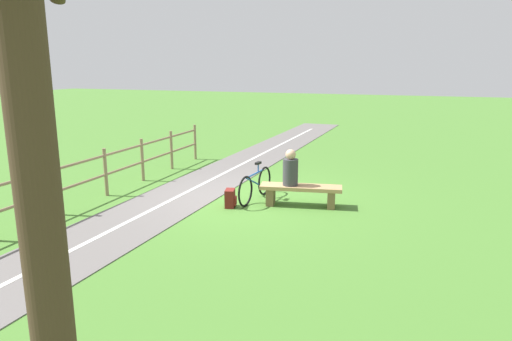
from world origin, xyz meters
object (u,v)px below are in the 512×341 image
at_px(backpack, 230,198).
at_px(tree_far_left, 41,217).
at_px(bench, 301,192).
at_px(bicycle, 255,185).
at_px(person_seated, 290,170).

distance_m(backpack, tree_far_left, 7.07).
xyz_separation_m(bench, bicycle, (1.06, -0.04, 0.04)).
relative_size(person_seated, backpack, 2.02).
bearing_deg(person_seated, tree_far_left, 83.24).
distance_m(person_seated, backpack, 1.43).
bearing_deg(person_seated, backpack, 15.83).
bearing_deg(bicycle, tree_far_left, 14.17).
distance_m(bench, backpack, 1.52).
bearing_deg(bench, bicycle, -12.75).
height_order(bicycle, tree_far_left, tree_far_left).
xyz_separation_m(person_seated, bicycle, (0.83, -0.09, -0.44)).
xyz_separation_m(bench, tree_far_left, (-0.22, 7.24, 1.74)).
distance_m(bench, bicycle, 1.06).
height_order(backpack, tree_far_left, tree_far_left).
bearing_deg(backpack, tree_far_left, 103.67).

